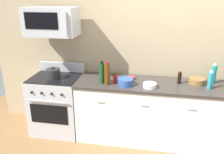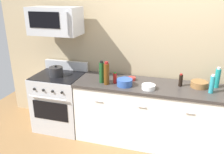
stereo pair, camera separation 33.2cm
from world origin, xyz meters
TOP-DOWN VIEW (x-y plane):
  - ground_plane at (0.00, 0.00)m, footprint 6.86×6.86m
  - back_wall at (0.00, 0.41)m, footprint 5.72×0.10m
  - counter_unit at (0.00, -0.00)m, footprint 2.63×0.66m
  - range_oven at (-1.69, 0.00)m, footprint 0.76×0.69m
  - microwave at (-1.69, 0.05)m, footprint 0.74×0.44m
  - bottle_hot_sauce_red at (-0.74, -0.08)m, footprint 0.05×0.05m
  - bottle_soy_sauce_dark at (0.16, 0.07)m, footprint 0.05×0.05m
  - bottle_wine_amber at (-0.84, -0.15)m, footprint 0.08×0.08m
  - bottle_sparkling_teal at (0.63, 0.16)m, footprint 0.07×0.07m
  - bottle_dish_soap at (0.54, -0.06)m, footprint 0.06×0.06m
  - bottle_wine_green at (-0.93, -0.10)m, footprint 0.07×0.07m
  - bowl_wooden_salad at (0.41, 0.10)m, footprint 0.23×0.23m
  - bowl_white_ceramic at (-0.25, -0.16)m, footprint 0.18×0.18m
  - bowl_red_small at (-0.53, 0.10)m, footprint 0.11×0.11m
  - bowl_blue_mixing at (-0.58, -0.13)m, footprint 0.22×0.22m
  - stockpot at (-1.69, -0.05)m, footprint 0.21×0.21m

SIDE VIEW (x-z plane):
  - ground_plane at x=0.00m, z-range 0.00..0.00m
  - counter_unit at x=0.00m, z-range 0.00..0.92m
  - range_oven at x=-1.69m, z-range -0.07..1.00m
  - bowl_red_small at x=-0.53m, z-range 0.92..0.97m
  - bowl_white_ceramic at x=-0.25m, z-range 0.92..0.98m
  - bowl_wooden_salad at x=0.41m, z-range 0.92..1.01m
  - bowl_blue_mixing at x=-0.58m, z-range 0.92..1.02m
  - stockpot at x=-1.69m, z-range 0.91..1.09m
  - bottle_hot_sauce_red at x=-0.74m, z-range 0.92..1.08m
  - bottle_soy_sauce_dark at x=0.16m, z-range 0.92..1.10m
  - bottle_dish_soap at x=0.54m, z-range 0.91..1.17m
  - bottle_sparkling_teal at x=0.63m, z-range 0.91..1.20m
  - bottle_wine_green at x=-0.93m, z-range 0.91..1.23m
  - bottle_wine_amber at x=-0.84m, z-range 0.91..1.24m
  - back_wall at x=0.00m, z-range 0.00..2.70m
  - microwave at x=-1.69m, z-range 1.55..1.95m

